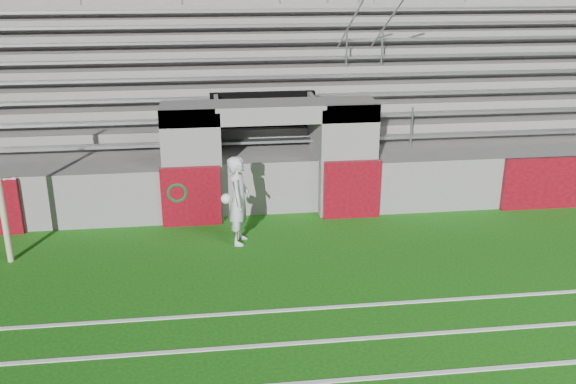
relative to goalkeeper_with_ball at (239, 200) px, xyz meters
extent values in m
plane|color=#14530D|center=(0.80, -1.88, -0.94)|extent=(90.00, 90.00, 0.00)
cube|color=white|center=(0.80, -4.88, -0.93)|extent=(28.00, 0.09, 0.01)
cube|color=white|center=(0.80, -3.88, -0.93)|extent=(28.00, 0.09, 0.01)
cube|color=white|center=(0.80, -2.88, -0.93)|extent=(28.00, 0.09, 0.01)
cube|color=#63605D|center=(-1.00, 1.62, 0.36)|extent=(1.20, 1.00, 2.60)
cube|color=#63605D|center=(2.60, 1.62, 0.36)|extent=(1.20, 1.00, 2.60)
cube|color=black|center=(0.80, 3.32, 0.31)|extent=(2.60, 0.20, 2.50)
cube|color=#63605D|center=(-0.35, 2.22, 0.31)|extent=(0.10, 2.20, 2.50)
cube|color=#63605D|center=(1.95, 2.22, 0.31)|extent=(0.10, 2.20, 2.50)
cube|color=#63605D|center=(0.80, 1.62, 1.46)|extent=(4.80, 1.00, 0.40)
cube|color=#63605D|center=(0.80, 5.47, 0.21)|extent=(26.00, 8.00, 0.20)
cube|color=#63605D|center=(0.80, 5.47, -0.41)|extent=(26.00, 8.00, 1.05)
cube|color=#51070F|center=(-1.00, 1.06, -0.26)|extent=(1.30, 0.15, 1.35)
cube|color=#51070F|center=(2.60, 1.06, -0.26)|extent=(1.30, 0.15, 1.35)
cube|color=#51070F|center=(7.30, 1.06, -0.31)|extent=(2.20, 0.15, 1.25)
cube|color=gray|center=(0.80, 2.54, 0.53)|extent=(23.00, 0.28, 0.06)
cube|color=#63605D|center=(0.80, 3.39, 0.50)|extent=(24.00, 0.75, 0.38)
cube|color=gray|center=(0.80, 3.29, 0.91)|extent=(23.00, 0.28, 0.06)
cube|color=#63605D|center=(0.80, 4.14, 0.69)|extent=(24.00, 0.75, 0.76)
cube|color=gray|center=(0.80, 4.04, 1.29)|extent=(23.00, 0.28, 0.06)
cube|color=#63605D|center=(0.80, 4.89, 0.88)|extent=(24.00, 0.75, 1.14)
cube|color=gray|center=(0.80, 4.79, 1.67)|extent=(23.00, 0.28, 0.06)
cube|color=#63605D|center=(0.80, 5.64, 1.07)|extent=(24.00, 0.75, 1.52)
cube|color=gray|center=(0.80, 5.54, 2.05)|extent=(23.00, 0.28, 0.06)
cube|color=#63605D|center=(0.80, 6.39, 1.26)|extent=(24.00, 0.75, 1.90)
cube|color=gray|center=(0.80, 6.29, 2.43)|extent=(23.00, 0.28, 0.06)
cube|color=#63605D|center=(0.80, 7.14, 1.45)|extent=(24.00, 0.75, 2.28)
cube|color=gray|center=(0.80, 7.04, 2.81)|extent=(23.00, 0.28, 0.06)
cube|color=#63605D|center=(0.80, 7.89, 1.64)|extent=(24.00, 0.75, 2.66)
cube|color=gray|center=(0.80, 7.79, 3.19)|extent=(23.00, 0.28, 0.06)
cube|color=#63605D|center=(0.80, 8.57, 1.71)|extent=(26.00, 0.60, 5.29)
cylinder|color=#A5A8AD|center=(3.30, 2.27, 0.81)|extent=(0.05, 0.05, 1.00)
cylinder|color=#A5A8AD|center=(3.30, 5.27, 2.33)|extent=(0.05, 0.05, 1.00)
cylinder|color=#A5A8AD|center=(3.30, 5.27, 2.83)|extent=(0.05, 6.02, 3.08)
cylinder|color=#A5A8AD|center=(4.30, 2.27, 0.81)|extent=(0.05, 0.05, 1.00)
cylinder|color=#A5A8AD|center=(4.30, 5.27, 2.33)|extent=(0.05, 0.05, 1.00)
cylinder|color=#A5A8AD|center=(4.30, 5.27, 2.83)|extent=(0.05, 6.02, 3.08)
imported|color=#B9BDC4|center=(0.00, 0.00, 0.00)|extent=(0.57, 0.76, 1.87)
sphere|color=white|center=(-0.26, -0.15, 0.10)|extent=(0.21, 0.21, 0.21)
torus|color=#0D400C|center=(-1.29, 1.07, -0.26)|extent=(0.58, 0.11, 0.58)
torus|color=#0D441D|center=(-1.29, 1.02, -0.14)|extent=(0.47, 0.09, 0.47)
camera|label=1|loc=(-0.54, -12.29, 4.63)|focal=40.00mm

